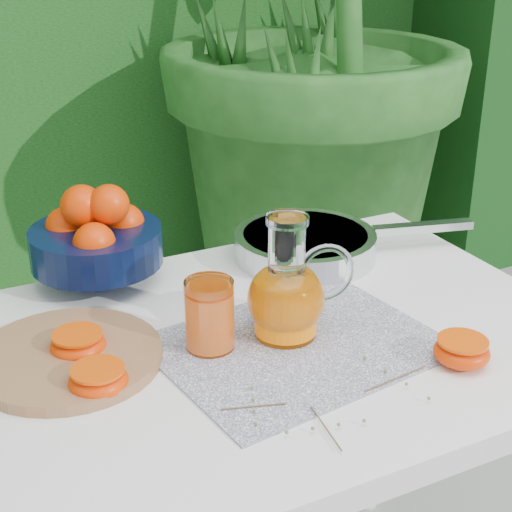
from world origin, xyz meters
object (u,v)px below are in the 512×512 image
cutting_board (68,357)px  saute_pan (307,244)px  white_table (262,382)px  juice_pitcher (288,295)px  fruit_bowl (96,237)px

cutting_board → saute_pan: size_ratio=0.56×
white_table → juice_pitcher: juice_pitcher is taller
white_table → cutting_board: bearing=167.6°
fruit_bowl → saute_pan: 0.39m
white_table → juice_pitcher: 0.16m
cutting_board → white_table: bearing=-12.4°
white_table → fruit_bowl: bearing=118.3°
white_table → cutting_board: (-0.29, 0.06, 0.09)m
juice_pitcher → saute_pan: 0.30m
white_table → saute_pan: saute_pan is taller
white_table → saute_pan: size_ratio=2.04×
juice_pitcher → saute_pan: bearing=54.0°
cutting_board → juice_pitcher: juice_pitcher is taller
fruit_bowl → juice_pitcher: bearing=-57.8°
white_table → cutting_board: cutting_board is taller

